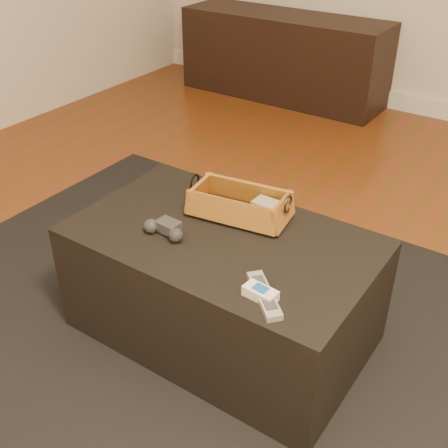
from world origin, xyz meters
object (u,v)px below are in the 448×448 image
Objects in this scene: silver_remote at (264,295)px; media_cabinet at (283,57)px; tv_remote at (233,211)px; game_controller at (165,229)px; ottoman at (223,285)px; cream_gadget at (260,293)px; wicker_basket at (240,206)px.

media_cabinet is at bearing 118.01° from silver_remote.
tv_remote is 1.21× the size of game_controller.
media_cabinet is 2.65m from game_controller.
silver_remote reaches higher than ottoman.
game_controller is 0.44m from silver_remote.
cream_gadget is (0.42, -0.10, -0.01)m from game_controller.
wicker_basket is (1.07, -2.23, 0.18)m from media_cabinet.
cream_gadget is at bearing -49.39° from wicker_basket.
ottoman is 0.40m from cream_gadget.
tv_remote is 0.44m from silver_remote.
media_cabinet reaches higher than tv_remote.
media_cabinet is 8.23× the size of tv_remote.
wicker_basket is at bearing 131.94° from silver_remote.
game_controller is (0.93, -2.47, 0.16)m from media_cabinet.
media_cabinet is 2.90m from silver_remote.
wicker_basket is 2.44× the size of game_controller.
wicker_basket is 3.66× the size of cream_gadget.
silver_remote is (0.31, -0.31, -0.01)m from tv_remote.
game_controller reaches higher than tv_remote.
game_controller is 0.43m from cream_gadget.
ottoman is 5.52× the size of silver_remote.
game_controller reaches higher than cream_gadget.
game_controller is at bearing 167.13° from cream_gadget.
ottoman is (1.09, -2.36, -0.07)m from media_cabinet.
media_cabinet reaches higher than wicker_basket.
tv_remote is 0.44m from cream_gadget.
wicker_basket is 0.45m from silver_remote.
silver_remote is (0.43, -0.09, -0.01)m from game_controller.
wicker_basket is at bearing 98.49° from ottoman.
game_controller is (-0.12, -0.22, 0.00)m from tv_remote.
ottoman is 0.26m from tv_remote.
media_cabinet is 8.31× the size of silver_remote.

